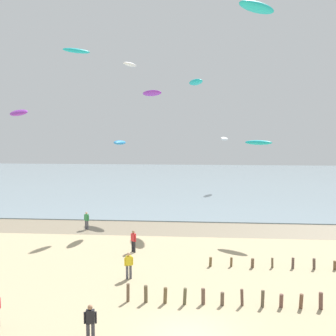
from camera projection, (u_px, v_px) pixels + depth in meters
wet_sand_strip at (193, 229)px, 35.73m from camera, size 120.00×5.44×0.01m
sea at (195, 180)px, 73.17m from camera, size 160.00×70.00×0.10m
groyne_near at (222, 297)px, 19.88m from camera, size 10.41×0.38×1.00m
person_nearest_camera at (133, 241)px, 28.71m from camera, size 0.47×0.39×1.71m
person_left_flank at (90, 322)px, 16.29m from camera, size 0.57×0.27×1.71m
person_right_flank at (129, 265)px, 23.44m from camera, size 0.53×0.34×1.71m
person_far_down_beach at (87, 220)px, 35.50m from camera, size 0.54×0.34×1.71m
kite_aloft_0 at (120, 143)px, 35.59m from camera, size 1.22×2.65×0.50m
kite_aloft_1 at (77, 51)px, 37.72m from camera, size 2.83×2.45×0.52m
kite_aloft_2 at (196, 82)px, 39.27m from camera, size 2.08×3.43×0.69m
kite_aloft_3 at (258, 143)px, 33.37m from camera, size 2.64×2.17×0.50m
kite_aloft_4 at (19, 113)px, 40.10m from camera, size 3.59×3.17×1.01m
kite_aloft_5 at (257, 7)px, 25.54m from camera, size 3.35×3.18×0.64m
kite_aloft_7 at (224, 139)px, 58.82m from camera, size 1.95×3.11×0.73m
kite_aloft_8 at (152, 93)px, 43.52m from camera, size 3.10×2.98×0.89m
kite_aloft_9 at (130, 64)px, 38.44m from camera, size 1.55×2.36×0.36m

